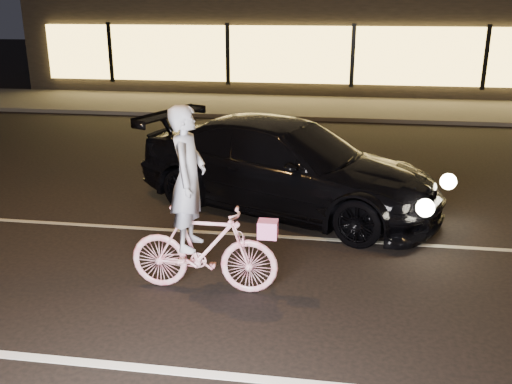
# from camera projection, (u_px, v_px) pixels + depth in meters

# --- Properties ---
(ground) EXTENTS (90.00, 90.00, 0.00)m
(ground) POSITION_uv_depth(u_px,v_px,m) (355.00, 308.00, 6.74)
(ground) COLOR black
(ground) RESTS_ON ground
(lane_stripe_far) EXTENTS (60.00, 0.10, 0.01)m
(lane_stripe_far) POSITION_uv_depth(u_px,v_px,m) (354.00, 241.00, 8.62)
(lane_stripe_far) COLOR gray
(lane_stripe_far) RESTS_ON ground
(sidewalk) EXTENTS (30.00, 4.00, 0.12)m
(sidewalk) POSITION_uv_depth(u_px,v_px,m) (351.00, 108.00, 18.90)
(sidewalk) COLOR #383533
(sidewalk) RESTS_ON ground
(storefront) EXTENTS (25.40, 8.42, 4.20)m
(storefront) POSITION_uv_depth(u_px,v_px,m) (353.00, 33.00, 23.83)
(storefront) COLOR black
(storefront) RESTS_ON ground
(cyclist) EXTENTS (1.85, 0.64, 2.33)m
(cyclist) POSITION_uv_depth(u_px,v_px,m) (199.00, 228.00, 6.92)
(cyclist) COLOR #D6375F
(cyclist) RESTS_ON ground
(sedan) EXTENTS (5.74, 3.97, 1.54)m
(sedan) POSITION_uv_depth(u_px,v_px,m) (287.00, 166.00, 9.74)
(sedan) COLOR black
(sedan) RESTS_ON ground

